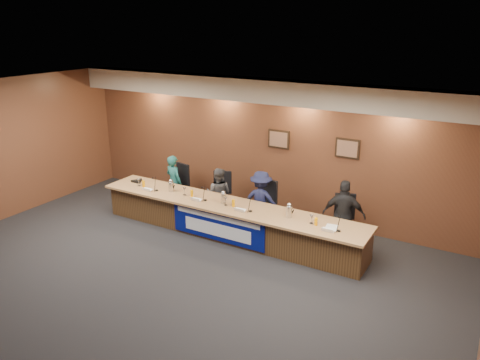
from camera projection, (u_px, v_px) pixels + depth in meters
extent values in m
plane|color=black|center=(156.00, 287.00, 8.14)|extent=(10.00, 10.00, 0.00)
cube|color=silver|center=(144.00, 104.00, 7.10)|extent=(10.00, 8.00, 0.04)
cube|color=#56301F|center=(264.00, 147.00, 10.89)|extent=(10.00, 0.04, 3.20)
cube|color=beige|center=(259.00, 90.00, 10.25)|extent=(10.00, 0.50, 0.50)
cube|color=#472E18|center=(228.00, 220.00, 9.99)|extent=(6.00, 0.80, 0.70)
cube|color=#A17448|center=(227.00, 205.00, 9.83)|extent=(6.10, 0.95, 0.05)
cube|color=#040D65|center=(217.00, 226.00, 9.64)|extent=(2.20, 0.02, 0.65)
cube|color=silver|center=(217.00, 218.00, 9.56)|extent=(2.00, 0.01, 0.10)
cube|color=silver|center=(217.00, 230.00, 9.66)|extent=(1.60, 0.01, 0.28)
cube|color=black|center=(279.00, 139.00, 10.59)|extent=(0.52, 0.04, 0.42)
cube|color=black|center=(347.00, 148.00, 9.83)|extent=(0.52, 0.04, 0.42)
imported|color=#195553|center=(174.00, 182.00, 11.35)|extent=(0.55, 0.43, 1.35)
imported|color=#46464A|center=(219.00, 194.00, 10.75)|extent=(0.70, 0.60, 1.24)
imported|color=#161A3C|center=(261.00, 201.00, 10.21)|extent=(0.94, 0.64, 1.34)
imported|color=black|center=(344.00, 215.00, 9.30)|extent=(0.91, 0.52, 1.46)
cube|color=black|center=(177.00, 189.00, 11.50)|extent=(0.57, 0.57, 0.08)
cube|color=black|center=(221.00, 198.00, 10.88)|extent=(0.62, 0.62, 0.08)
cube|color=black|center=(263.00, 207.00, 10.36)|extent=(0.57, 0.57, 0.08)
cube|color=black|center=(344.00, 225.00, 9.47)|extent=(0.63, 0.63, 0.08)
cube|color=white|center=(146.00, 189.00, 10.53)|extent=(0.24, 0.08, 0.10)
cylinder|color=black|center=(157.00, 190.00, 10.57)|extent=(0.07, 0.07, 0.02)
cylinder|color=#FDA500|center=(144.00, 184.00, 10.79)|extent=(0.06, 0.06, 0.15)
cylinder|color=silver|center=(139.00, 182.00, 10.85)|extent=(0.08, 0.08, 0.18)
cube|color=white|center=(195.00, 199.00, 9.94)|extent=(0.24, 0.08, 0.10)
cylinder|color=black|center=(205.00, 200.00, 10.00)|extent=(0.07, 0.07, 0.02)
cylinder|color=#FDA500|center=(192.00, 193.00, 10.20)|extent=(0.06, 0.06, 0.15)
cylinder|color=silver|center=(185.00, 191.00, 10.28)|extent=(0.08, 0.08, 0.18)
cube|color=white|center=(239.00, 210.00, 9.40)|extent=(0.24, 0.08, 0.10)
cylinder|color=black|center=(250.00, 211.00, 9.42)|extent=(0.07, 0.07, 0.02)
cylinder|color=#FDA500|center=(233.00, 203.00, 9.66)|extent=(0.06, 0.06, 0.15)
cylinder|color=silver|center=(226.00, 201.00, 9.72)|extent=(0.08, 0.08, 0.18)
cube|color=white|center=(327.00, 230.00, 8.49)|extent=(0.24, 0.08, 0.10)
cylinder|color=black|center=(339.00, 231.00, 8.54)|extent=(0.07, 0.07, 0.02)
cylinder|color=#FDA500|center=(316.00, 222.00, 8.78)|extent=(0.06, 0.06, 0.15)
cylinder|color=silver|center=(311.00, 219.00, 8.84)|extent=(0.08, 0.08, 0.18)
cylinder|color=silver|center=(171.00, 187.00, 10.51)|extent=(0.13, 0.13, 0.22)
cylinder|color=silver|center=(223.00, 198.00, 9.82)|extent=(0.11, 0.11, 0.22)
cylinder|color=silver|center=(289.00, 212.00, 9.12)|extent=(0.13, 0.13, 0.23)
cylinder|color=black|center=(137.00, 181.00, 11.13)|extent=(0.32, 0.32, 0.05)
cube|color=white|center=(331.00, 227.00, 8.70)|extent=(0.26, 0.33, 0.01)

